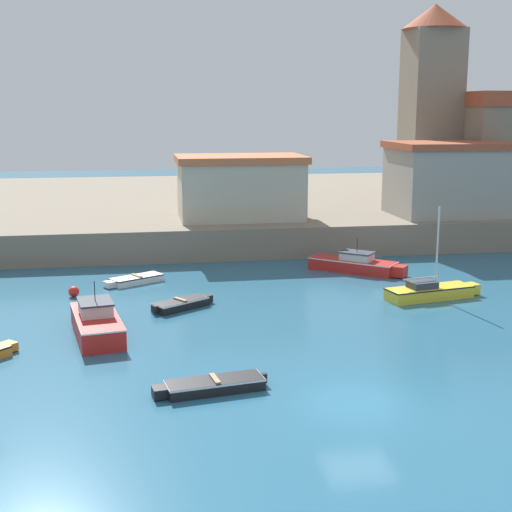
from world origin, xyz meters
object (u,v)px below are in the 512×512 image
(dinghy_black_0, at_px, (182,304))
(harbor_shed_near_wharf, at_px, (451,178))
(dinghy_white_6, at_px, (135,279))
(sailboat_yellow_5, at_px, (431,291))
(harbor_shed_mid_row, at_px, (240,187))
(motorboat_red_3, at_px, (355,264))
(mooring_buoy, at_px, (74,292))
(dinghy_black_4, at_px, (212,385))
(motorboat_red_1, at_px, (96,322))
(church, at_px, (482,138))

(dinghy_black_0, xyz_separation_m, harbor_shed_near_wharf, (21.37, 15.13, 4.71))
(dinghy_white_6, distance_m, harbor_shed_near_wharf, 25.93)
(sailboat_yellow_5, height_order, harbor_shed_mid_row, harbor_shed_mid_row)
(dinghy_black_0, height_order, dinghy_white_6, dinghy_black_0)
(motorboat_red_3, height_order, mooring_buoy, motorboat_red_3)
(motorboat_red_3, distance_m, mooring_buoy, 17.40)
(dinghy_black_4, relative_size, harbor_shed_mid_row, 0.46)
(motorboat_red_1, bearing_deg, dinghy_black_0, 42.36)
(motorboat_red_1, relative_size, dinghy_white_6, 1.74)
(dinghy_white_6, xyz_separation_m, mooring_buoy, (-3.31, -2.59, 0.06))
(harbor_shed_mid_row, bearing_deg, dinghy_black_4, -100.27)
(motorboat_red_1, relative_size, church, 0.38)
(dinghy_black_4, relative_size, harbor_shed_near_wharf, 0.47)
(dinghy_black_4, bearing_deg, sailboat_yellow_5, 40.11)
(dinghy_black_0, bearing_deg, church, 40.44)
(sailboat_yellow_5, xyz_separation_m, dinghy_white_6, (-15.86, 6.14, -0.19))
(harbor_shed_mid_row, bearing_deg, motorboat_red_3, -57.72)
(dinghy_black_0, height_order, motorboat_red_1, motorboat_red_1)
(motorboat_red_1, xyz_separation_m, harbor_shed_near_wharf, (25.49, 18.89, 4.34))
(dinghy_white_6, distance_m, mooring_buoy, 4.21)
(sailboat_yellow_5, xyz_separation_m, church, (14.61, 24.19, 7.19))
(harbor_shed_near_wharf, bearing_deg, harbor_shed_mid_row, 176.32)
(dinghy_black_0, xyz_separation_m, mooring_buoy, (-5.71, 3.29, 0.04))
(motorboat_red_1, distance_m, harbor_shed_near_wharf, 32.02)
(mooring_buoy, bearing_deg, dinghy_white_6, 38.02)
(sailboat_yellow_5, bearing_deg, harbor_shed_near_wharf, 62.84)
(dinghy_black_0, distance_m, church, 37.62)
(mooring_buoy, xyz_separation_m, harbor_shed_mid_row, (11.07, 12.87, 4.21))
(dinghy_black_0, xyz_separation_m, harbor_shed_mid_row, (5.37, 16.16, 4.26))
(dinghy_black_4, height_order, dinghy_white_6, dinghy_black_4)
(mooring_buoy, distance_m, harbor_shed_near_wharf, 29.92)
(dinghy_black_4, bearing_deg, dinghy_black_0, 92.04)
(motorboat_red_1, xyz_separation_m, sailboat_yellow_5, (17.59, 3.49, -0.20))
(motorboat_red_1, distance_m, dinghy_black_4, 8.78)
(dinghy_black_4, height_order, sailboat_yellow_5, sailboat_yellow_5)
(motorboat_red_1, xyz_separation_m, motorboat_red_3, (15.48, 10.43, -0.12))
(harbor_shed_near_wharf, height_order, harbor_shed_mid_row, harbor_shed_near_wharf)
(motorboat_red_1, xyz_separation_m, dinghy_white_6, (1.73, 9.64, -0.39))
(motorboat_red_3, distance_m, dinghy_white_6, 13.78)
(sailboat_yellow_5, bearing_deg, motorboat_red_3, 106.93)
(dinghy_black_0, relative_size, harbor_shed_mid_row, 0.36)
(dinghy_white_6, height_order, harbor_shed_mid_row, harbor_shed_mid_row)
(motorboat_red_1, xyz_separation_m, harbor_shed_mid_row, (9.49, 19.92, 3.89))
(motorboat_red_1, relative_size, mooring_buoy, 10.68)
(dinghy_black_0, height_order, harbor_shed_mid_row, harbor_shed_mid_row)
(mooring_buoy, relative_size, harbor_shed_mid_row, 0.06)
(motorboat_red_3, bearing_deg, dinghy_black_4, -121.41)
(motorboat_red_3, distance_m, harbor_shed_mid_row, 11.91)
(motorboat_red_3, bearing_deg, harbor_shed_near_wharf, 40.19)
(church, relative_size, harbor_shed_mid_row, 1.75)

